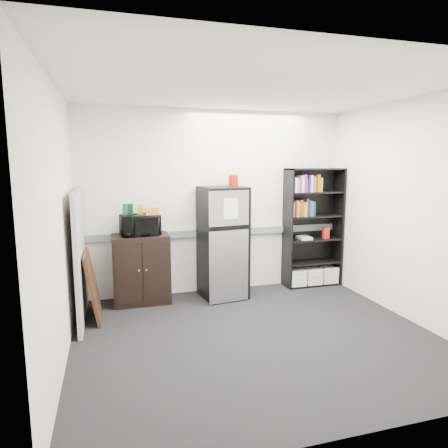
% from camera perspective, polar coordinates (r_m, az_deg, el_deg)
% --- Properties ---
extents(floor, '(4.00, 4.00, 0.00)m').
position_cam_1_polar(floor, '(4.69, 4.62, -15.71)').
color(floor, black).
rests_on(floor, ground).
extents(wall_back, '(4.00, 0.02, 2.70)m').
position_cam_1_polar(wall_back, '(5.96, -1.19, 3.12)').
color(wall_back, white).
rests_on(wall_back, floor).
extents(wall_right, '(0.02, 3.50, 2.70)m').
position_cam_1_polar(wall_right, '(5.35, 25.27, 1.61)').
color(wall_right, white).
rests_on(wall_right, floor).
extents(wall_left, '(0.02, 3.50, 2.70)m').
position_cam_1_polar(wall_left, '(4.05, -22.62, -0.32)').
color(wall_left, white).
rests_on(wall_left, floor).
extents(ceiling, '(4.00, 3.50, 0.02)m').
position_cam_1_polar(ceiling, '(4.33, 5.09, 18.84)').
color(ceiling, white).
rests_on(ceiling, wall_back).
extents(electrical_raceway, '(3.92, 0.05, 0.10)m').
position_cam_1_polar(electrical_raceway, '(5.99, -1.11, -1.19)').
color(electrical_raceway, gray).
rests_on(electrical_raceway, wall_back).
extents(wall_note, '(0.14, 0.00, 0.10)m').
position_cam_1_polar(wall_note, '(5.86, -4.51, 4.96)').
color(wall_note, white).
rests_on(wall_note, wall_back).
extents(bookshelf, '(0.90, 0.34, 1.85)m').
position_cam_1_polar(bookshelf, '(6.42, 12.56, -0.61)').
color(bookshelf, black).
rests_on(bookshelf, floor).
extents(cubicle_partition, '(0.06, 1.30, 1.62)m').
position_cam_1_polar(cubicle_partition, '(5.20, -19.88, -4.29)').
color(cubicle_partition, '#AAA596').
rests_on(cubicle_partition, floor).
extents(cabinet, '(0.77, 0.51, 0.96)m').
position_cam_1_polar(cabinet, '(5.69, -11.74, -6.29)').
color(cabinet, black).
rests_on(cabinet, floor).
extents(microwave, '(0.55, 0.41, 0.28)m').
position_cam_1_polar(microwave, '(5.54, -11.93, -0.14)').
color(microwave, black).
rests_on(microwave, cabinet).
extents(snack_box_a, '(0.08, 0.07, 0.15)m').
position_cam_1_polar(snack_box_a, '(5.54, -13.91, 2.03)').
color(snack_box_a, '#185626').
rests_on(snack_box_a, microwave).
extents(snack_box_b, '(0.08, 0.07, 0.15)m').
position_cam_1_polar(snack_box_b, '(5.54, -13.25, 2.06)').
color(snack_box_b, '#0C341D').
rests_on(snack_box_b, microwave).
extents(snack_box_c, '(0.08, 0.07, 0.14)m').
position_cam_1_polar(snack_box_c, '(5.55, -11.81, 2.06)').
color(snack_box_c, gold).
rests_on(snack_box_c, microwave).
extents(snack_bag, '(0.19, 0.11, 0.10)m').
position_cam_1_polar(snack_bag, '(5.52, -10.22, 1.86)').
color(snack_bag, orange).
rests_on(snack_bag, microwave).
extents(refrigerator, '(0.67, 0.69, 1.60)m').
position_cam_1_polar(refrigerator, '(5.73, -0.16, -2.66)').
color(refrigerator, black).
rests_on(refrigerator, floor).
extents(coffee_can, '(0.14, 0.14, 0.19)m').
position_cam_1_polar(coffee_can, '(5.80, 1.35, 6.42)').
color(coffee_can, '#A61307').
rests_on(coffee_can, refrigerator).
extents(framed_poster, '(0.18, 0.66, 0.85)m').
position_cam_1_polar(framed_poster, '(5.26, -18.22, -8.39)').
color(framed_poster, black).
rests_on(framed_poster, floor).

